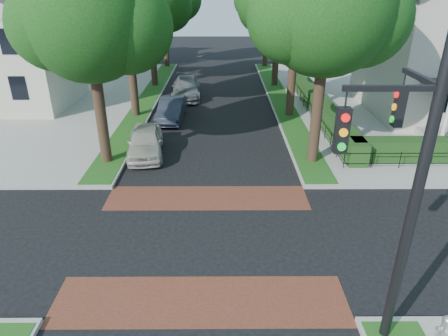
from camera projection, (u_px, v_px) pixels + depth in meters
The scene contains 18 objects.
ground at pixel (205, 239), 15.13m from camera, with size 120.00×120.00×0.00m, color black.
crosswalk_far at pixel (207, 198), 18.02m from camera, with size 9.00×2.20×0.01m, color brown.
crosswalk_near at pixel (201, 301), 12.24m from camera, with size 9.00×2.20×0.01m, color brown.
grass_strip_ne at pixel (280, 99), 32.35m from camera, with size 1.60×29.80×0.02m, color #1E4614.
grass_strip_nw at pixel (147, 99), 32.31m from camera, with size 1.60×29.80×0.02m, color #1E4614.
tree_right_near at pixel (328, 11), 18.44m from camera, with size 7.75×6.67×10.66m.
tree_right_far at pixel (279, 6), 34.10m from camera, with size 7.25×6.23×9.74m.
tree_left_near at pixel (91, 19), 18.54m from camera, with size 7.50×6.45×10.20m.
tree_left_far at pixel (151, 3), 33.95m from camera, with size 7.00×6.02×9.86m.
hedge_main_road at pixel (321, 106), 28.41m from camera, with size 1.00×18.00×1.20m, color #1B3B14.
fence_main_road at pixel (309, 108), 28.47m from camera, with size 0.06×18.00×0.90m, color black, non-canonical shape.
house_left_near at pixel (1, 38), 29.18m from camera, with size 10.00×9.00×10.14m.
house_left_far at pixel (68, 21), 41.83m from camera, with size 10.00×9.00×10.14m.
traffic_signal at pixel (406, 183), 9.15m from camera, with size 2.17×2.00×8.00m.
parked_car_front at pixel (145, 141), 22.13m from camera, with size 1.88×4.66×1.59m, color beige.
parked_car_middle at pixel (172, 110), 27.64m from camera, with size 1.62×4.65×1.53m, color #222633.
parked_car_rear at pixel (186, 88), 33.07m from camera, with size 2.27×5.59×1.62m, color slate.
fire_hydrant at pixel (445, 330), 10.50m from camera, with size 0.46×0.45×0.92m.
Camera 1 is at (0.67, -12.52, 8.93)m, focal length 32.00 mm.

